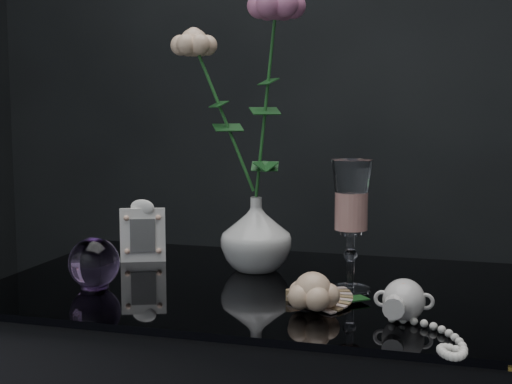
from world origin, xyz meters
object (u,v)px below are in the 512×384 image
(vase, at_px, (256,234))
(pearl_jar, at_px, (404,298))
(wine_glass, at_px, (351,226))
(paperweight, at_px, (94,263))
(picture_frame, at_px, (143,231))
(loose_rose, at_px, (313,292))

(vase, bearing_deg, pearl_jar, -39.34)
(wine_glass, relative_size, pearl_jar, 1.00)
(vase, xyz_separation_m, paperweight, (-0.23, -0.20, -0.03))
(paperweight, relative_size, pearl_jar, 0.39)
(wine_glass, height_order, picture_frame, wine_glass)
(vase, xyz_separation_m, picture_frame, (-0.24, 0.01, -0.01))
(paperweight, height_order, loose_rose, paperweight)
(picture_frame, height_order, loose_rose, picture_frame)
(loose_rose, bearing_deg, wine_glass, 63.93)
(vase, relative_size, paperweight, 1.60)
(picture_frame, bearing_deg, paperweight, -109.14)
(vase, relative_size, wine_glass, 0.63)
(paperweight, xyz_separation_m, loose_rose, (0.39, -0.03, -0.01))
(picture_frame, bearing_deg, wine_glass, -36.84)
(wine_glass, xyz_separation_m, pearl_jar, (0.10, -0.14, -0.08))
(picture_frame, distance_m, paperweight, 0.22)
(loose_rose, bearing_deg, paperweight, 165.17)
(paperweight, bearing_deg, vase, 41.18)
(vase, relative_size, loose_rose, 0.79)
(picture_frame, distance_m, pearl_jar, 0.60)
(loose_rose, bearing_deg, pearl_jar, -12.62)
(picture_frame, bearing_deg, pearl_jar, -47.11)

